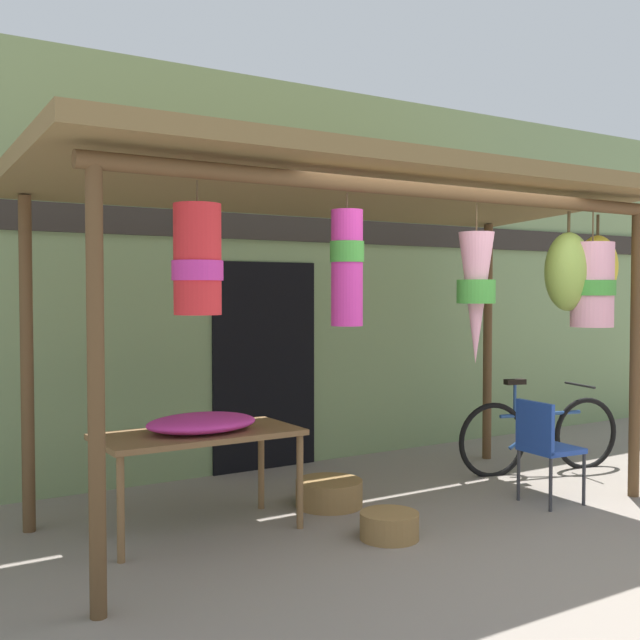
# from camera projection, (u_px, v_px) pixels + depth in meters

# --- Properties ---
(ground_plane) EXTENTS (30.00, 30.00, 0.00)m
(ground_plane) POSITION_uv_depth(u_px,v_px,m) (453.00, 538.00, 5.35)
(ground_plane) COLOR gray
(shop_facade) EXTENTS (12.74, 0.29, 3.76)m
(shop_facade) POSITION_uv_depth(u_px,v_px,m) (269.00, 275.00, 7.54)
(shop_facade) COLOR #7A9360
(shop_facade) RESTS_ON ground_plane
(market_stall_canopy) EXTENTS (4.99, 2.22, 2.64)m
(market_stall_canopy) POSITION_uv_depth(u_px,v_px,m) (385.00, 213.00, 5.82)
(market_stall_canopy) COLOR brown
(market_stall_canopy) RESTS_ON ground_plane
(display_table) EXTENTS (1.42, 0.70, 0.72)m
(display_table) POSITION_uv_depth(u_px,v_px,m) (198.00, 442.00, 5.44)
(display_table) COLOR brown
(display_table) RESTS_ON ground_plane
(flower_heap_on_table) EXTENTS (0.80, 0.56, 0.13)m
(flower_heap_on_table) POSITION_uv_depth(u_px,v_px,m) (204.00, 423.00, 5.43)
(flower_heap_on_table) COLOR #D13399
(flower_heap_on_table) RESTS_ON display_table
(folding_chair) EXTENTS (0.43, 0.43, 0.84)m
(folding_chair) POSITION_uv_depth(u_px,v_px,m) (544.00, 442.00, 6.18)
(folding_chair) COLOR #2347A8
(folding_chair) RESTS_ON ground_plane
(wicker_basket_by_table) EXTENTS (0.41, 0.41, 0.18)m
(wicker_basket_by_table) POSITION_uv_depth(u_px,v_px,m) (389.00, 526.00, 5.33)
(wicker_basket_by_table) COLOR olive
(wicker_basket_by_table) RESTS_ON ground_plane
(wicker_basket_spare) EXTENTS (0.54, 0.54, 0.21)m
(wicker_basket_spare) POSITION_uv_depth(u_px,v_px,m) (329.00, 493.00, 6.13)
(wicker_basket_spare) COLOR olive
(wicker_basket_spare) RESTS_ON ground_plane
(parked_bicycle) EXTENTS (1.71, 0.54, 0.92)m
(parked_bicycle) POSITION_uv_depth(u_px,v_px,m) (540.00, 435.00, 7.30)
(parked_bicycle) COLOR black
(parked_bicycle) RESTS_ON ground_plane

